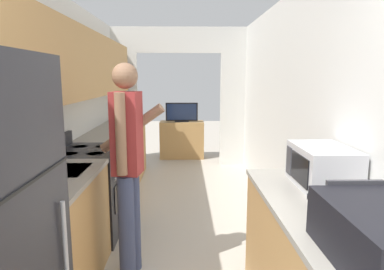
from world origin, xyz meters
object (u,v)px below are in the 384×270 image
object	(u,v)px
microwave	(322,167)
book_stack	(337,208)
range_oven	(89,192)
person	(128,165)
television	(182,112)
tv_cabinet	(182,140)

from	to	relation	value
microwave	book_stack	world-z (taller)	microwave
range_oven	person	world-z (taller)	person
person	microwave	world-z (taller)	person
range_oven	television	xyz separation A→B (m)	(0.94, 3.39, 0.47)
person	microwave	distance (m)	1.45
book_stack	television	bearing A→B (deg)	99.77
range_oven	microwave	size ratio (longest dim) A/B	1.99
microwave	television	bearing A→B (deg)	101.91
book_stack	microwave	bearing A→B (deg)	78.15
tv_cabinet	microwave	bearing A→B (deg)	-78.19
tv_cabinet	range_oven	bearing A→B (deg)	-105.25
range_oven	book_stack	bearing A→B (deg)	-42.94
range_oven	book_stack	size ratio (longest dim) A/B	3.29
person	microwave	size ratio (longest dim) A/B	3.32
tv_cabinet	television	world-z (taller)	television
book_stack	television	distance (m)	5.15
book_stack	tv_cabinet	world-z (taller)	book_stack
person	tv_cabinet	world-z (taller)	person
person	microwave	xyz separation A→B (m)	(1.37, -0.46, 0.10)
television	person	bearing A→B (deg)	-95.49
range_oven	person	bearing A→B (deg)	-54.60
range_oven	microwave	xyz separation A→B (m)	(1.91, -1.22, 0.58)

